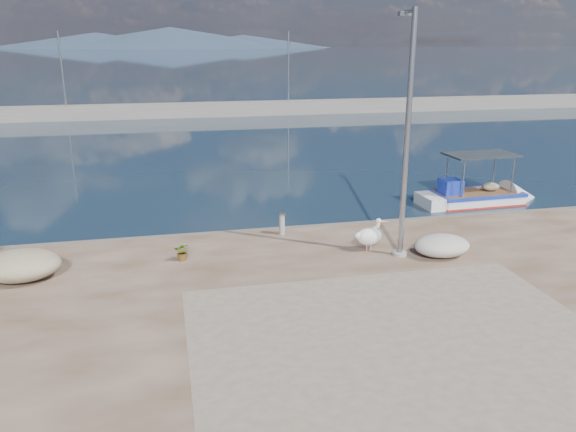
{
  "coord_description": "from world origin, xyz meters",
  "views": [
    {
      "loc": [
        -3.67,
        -12.87,
        6.62
      ],
      "look_at": [
        0.0,
        3.8,
        1.3
      ],
      "focal_mm": 35.0,
      "sensor_mm": 36.0,
      "label": 1
    }
  ],
  "objects_px": {
    "pelican": "(370,236)",
    "bollard_near": "(282,223)",
    "lamp_post": "(406,146)",
    "boat_right": "(475,199)"
  },
  "relations": [
    {
      "from": "lamp_post",
      "to": "bollard_near",
      "type": "height_order",
      "value": "lamp_post"
    },
    {
      "from": "lamp_post",
      "to": "bollard_near",
      "type": "relative_size",
      "value": 9.52
    },
    {
      "from": "boat_right",
      "to": "bollard_near",
      "type": "relative_size",
      "value": 7.17
    },
    {
      "from": "pelican",
      "to": "lamp_post",
      "type": "height_order",
      "value": "lamp_post"
    },
    {
      "from": "pelican",
      "to": "bollard_near",
      "type": "distance_m",
      "value": 3.08
    },
    {
      "from": "lamp_post",
      "to": "bollard_near",
      "type": "xyz_separation_m",
      "value": [
        -3.06,
        2.59,
        -2.9
      ]
    },
    {
      "from": "pelican",
      "to": "lamp_post",
      "type": "xyz_separation_m",
      "value": [
        0.77,
        -0.52,
        2.82
      ]
    },
    {
      "from": "boat_right",
      "to": "pelican",
      "type": "distance_m",
      "value": 8.95
    },
    {
      "from": "boat_right",
      "to": "lamp_post",
      "type": "bearing_deg",
      "value": -136.99
    },
    {
      "from": "lamp_post",
      "to": "bollard_near",
      "type": "bearing_deg",
      "value": 139.76
    }
  ]
}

